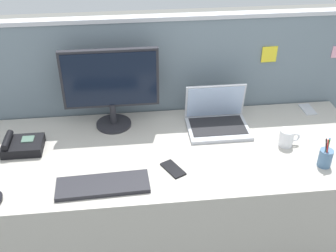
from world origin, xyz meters
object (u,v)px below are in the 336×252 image
object	(u,v)px
laptop	(217,118)
desk_phone	(22,145)
pen_cup	(325,158)
cell_phone_silver_slab	(308,109)
cell_phone_black_slab	(174,169)
coffee_mug	(287,138)
desktop_monitor	(111,84)
keyboard_main	(103,185)

from	to	relation	value
laptop	desk_phone	xyz separation A→B (m)	(-1.10, -0.12, -0.03)
pen_cup	cell_phone_silver_slab	world-z (taller)	pen_cup
cell_phone_black_slab	coffee_mug	size ratio (longest dim) A/B	1.23
desk_phone	coffee_mug	xyz separation A→B (m)	(1.44, -0.12, 0.02)
cell_phone_silver_slab	desktop_monitor	bearing A→B (deg)	179.76
coffee_mug	desk_phone	bearing A→B (deg)	175.39
desk_phone	pen_cup	distance (m)	1.60
desk_phone	laptop	bearing A→B (deg)	6.25
desktop_monitor	keyboard_main	bearing A→B (deg)	-95.47
keyboard_main	cell_phone_silver_slab	distance (m)	1.40
laptop	pen_cup	distance (m)	0.64
desk_phone	cell_phone_silver_slab	world-z (taller)	desk_phone
desktop_monitor	laptop	xyz separation A→B (m)	(0.61, -0.09, -0.22)
desk_phone	pen_cup	bearing A→B (deg)	-11.39
laptop	keyboard_main	xyz separation A→B (m)	(-0.66, -0.48, -0.04)
pen_cup	coffee_mug	distance (m)	0.24
desk_phone	coffee_mug	world-z (taller)	coffee_mug
desk_phone	cell_phone_black_slab	xyz separation A→B (m)	(0.80, -0.26, -0.03)
laptop	desk_phone	size ratio (longest dim) A/B	1.67
keyboard_main	cell_phone_silver_slab	size ratio (longest dim) A/B	3.40
keyboard_main	cell_phone_black_slab	xyz separation A→B (m)	(0.36, 0.09, -0.01)
cell_phone_silver_slab	coffee_mug	size ratio (longest dim) A/B	1.13
laptop	cell_phone_silver_slab	distance (m)	0.63
desk_phone	cell_phone_silver_slab	distance (m)	1.73
keyboard_main	cell_phone_black_slab	bearing A→B (deg)	12.63
cell_phone_black_slab	coffee_mug	distance (m)	0.66
laptop	desktop_monitor	bearing A→B (deg)	172.01
coffee_mug	cell_phone_silver_slab	bearing A→B (deg)	52.37
laptop	desk_phone	world-z (taller)	laptop
desk_phone	pen_cup	xyz separation A→B (m)	(1.57, -0.32, 0.02)
pen_cup	cell_phone_silver_slab	bearing A→B (deg)	75.52
pen_cup	cell_phone_silver_slab	distance (m)	0.57
pen_cup	cell_phone_black_slab	size ratio (longest dim) A/B	1.18
cell_phone_black_slab	pen_cup	bearing A→B (deg)	-31.67
keyboard_main	desktop_monitor	bearing A→B (deg)	82.42
desktop_monitor	desk_phone	distance (m)	0.59
desk_phone	cell_phone_silver_slab	xyz separation A→B (m)	(1.71, 0.24, -0.03)
laptop	coffee_mug	xyz separation A→B (m)	(0.34, -0.24, -0.01)
keyboard_main	pen_cup	distance (m)	1.13
desktop_monitor	coffee_mug	xyz separation A→B (m)	(0.95, -0.32, -0.22)
keyboard_main	laptop	bearing A→B (deg)	33.77
desktop_monitor	laptop	world-z (taller)	desktop_monitor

